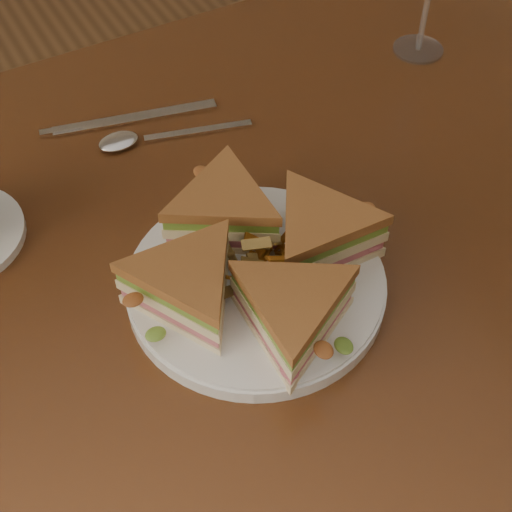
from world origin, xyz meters
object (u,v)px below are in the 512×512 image
object	(u,v)px
knife	(124,121)
sandwich_wedges	(256,259)
spoon	(138,139)
table	(233,291)
plate	(256,284)

from	to	relation	value
knife	sandwich_wedges	bearing A→B (deg)	-74.03
sandwich_wedges	spoon	size ratio (longest dim) A/B	1.53
sandwich_wedges	knife	xyz separation A→B (m)	(-0.01, 0.30, -0.04)
table	spoon	world-z (taller)	spoon
table	sandwich_wedges	size ratio (longest dim) A/B	4.37
table	spoon	xyz separation A→B (m)	(-0.03, 0.18, 0.10)
knife	spoon	bearing A→B (deg)	-76.10
plate	spoon	size ratio (longest dim) A/B	1.41
plate	sandwich_wedges	world-z (taller)	sandwich_wedges
sandwich_wedges	knife	size ratio (longest dim) A/B	1.30
spoon	knife	xyz separation A→B (m)	(-0.00, 0.04, -0.00)
table	sandwich_wedges	distance (m)	0.16
table	plate	world-z (taller)	plate
spoon	knife	distance (m)	0.04
spoon	knife	bearing A→B (deg)	106.48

